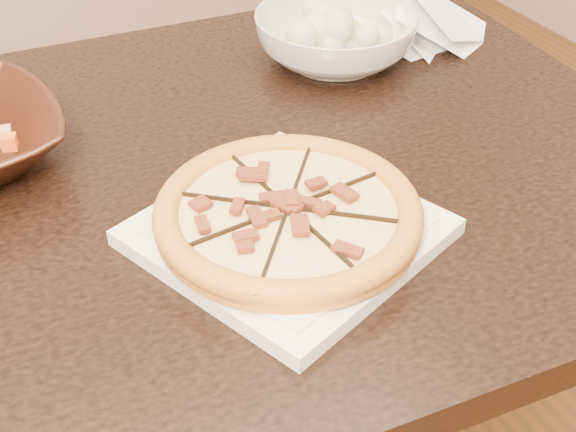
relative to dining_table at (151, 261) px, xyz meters
name	(u,v)px	position (x,y,z in m)	size (l,w,h in m)	color
dining_table	(151,261)	(0.00, 0.00, 0.00)	(1.33, 0.90, 0.75)	black
plate	(288,231)	(0.10, -0.16, 0.12)	(0.34, 0.34, 0.02)	silver
pizza	(288,213)	(0.10, -0.16, 0.15)	(0.27, 0.27, 0.03)	#AB7828
salad_bowl	(335,38)	(0.35, 0.17, 0.15)	(0.23, 0.23, 0.07)	silver
salad	(337,2)	(0.35, 0.17, 0.20)	(0.12, 0.12, 0.04)	#CCEEAB
cling_film	(433,29)	(0.51, 0.15, 0.14)	(0.16, 0.13, 0.05)	white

